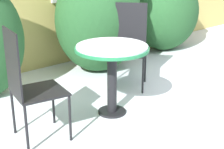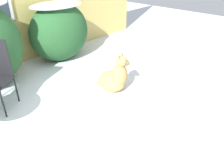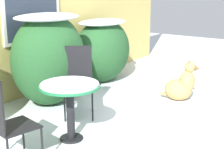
# 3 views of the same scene
# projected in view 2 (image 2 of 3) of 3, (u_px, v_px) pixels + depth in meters

# --- Properties ---
(ground_plane) EXTENTS (16.00, 16.00, 0.00)m
(ground_plane) POSITION_uv_depth(u_px,v_px,m) (62.00, 114.00, 3.17)
(ground_plane) COLOR silver
(shrub_right) EXTENTS (1.34, 0.90, 1.24)m
(shrub_right) POSITION_uv_depth(u_px,v_px,m) (60.00, 31.00, 4.63)
(shrub_right) COLOR #235128
(shrub_right) RESTS_ON ground_plane
(dog) EXTENTS (0.49, 0.65, 0.69)m
(dog) POSITION_uv_depth(u_px,v_px,m) (115.00, 78.00, 3.61)
(dog) COLOR tan
(dog) RESTS_ON ground_plane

